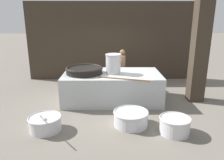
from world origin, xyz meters
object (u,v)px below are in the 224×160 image
Objects in this scene: stock_pot at (113,63)px; prep_bowl_vegetables at (45,123)px; cook at (122,67)px; prep_bowl_meat at (131,118)px; prep_bowl_extra at (175,125)px; giant_wok_near at (84,70)px.

stock_pot is 2.81m from prep_bowl_vegetables.
cook is 3.15m from prep_bowl_meat.
prep_bowl_meat is (0.06, -3.09, -0.60)m from cook.
prep_bowl_extra is (3.12, -0.17, 0.02)m from prep_bowl_vegetables.
prep_bowl_extra reaches higher than prep_bowl_meat.
stock_pot reaches higher than prep_bowl_extra.
giant_wok_near is at bearing -178.88° from stock_pot.
prep_bowl_extra is (1.07, -3.50, -0.59)m from cook.
giant_wok_near is 1.32× the size of prep_bowl_meat.
cook reaches higher than giant_wok_near.
cook reaches higher than prep_bowl_meat.
prep_bowl_extra is at bearing 100.24° from cook.
prep_bowl_vegetables is (-1.69, -1.99, -1.05)m from stock_pot.
prep_bowl_extra is at bearing -42.20° from giant_wok_near.
prep_bowl_vegetables is (-2.05, -3.34, -0.61)m from cook.
giant_wok_near is 1.89× the size of stock_pot.
stock_pot is at bearing 123.56° from prep_bowl_extra.
cook is at bearing 58.37° from prep_bowl_vegetables.
prep_bowl_vegetables is at bearing -173.47° from prep_bowl_meat.
prep_bowl_extra is at bearing -22.04° from prep_bowl_meat.
cook reaches higher than prep_bowl_extra.
prep_bowl_extra is (1.01, -0.41, 0.01)m from prep_bowl_meat.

